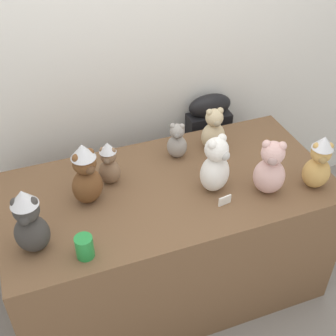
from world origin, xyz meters
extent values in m
plane|color=gray|center=(0.00, 0.00, 0.00)|extent=(10.00, 10.00, 0.00)
cube|color=white|center=(0.00, 0.92, 1.30)|extent=(7.00, 0.08, 2.60)
cube|color=brown|center=(0.00, 0.25, 0.40)|extent=(1.72, 0.84, 0.80)
cube|color=black|center=(0.49, 0.80, 0.40)|extent=(0.28, 0.13, 0.81)
ellipsoid|color=black|center=(0.49, 0.80, 0.87)|extent=(0.28, 0.13, 0.15)
ellipsoid|color=gray|center=(0.14, 0.47, 0.86)|extent=(0.14, 0.13, 0.14)
sphere|color=gray|center=(0.14, 0.47, 0.97)|extent=(0.08, 0.08, 0.08)
sphere|color=gray|center=(0.11, 0.49, 1.00)|extent=(0.03, 0.03, 0.03)
sphere|color=gray|center=(0.16, 0.46, 1.00)|extent=(0.03, 0.03, 0.03)
sphere|color=slate|center=(0.12, 0.44, 0.96)|extent=(0.03, 0.03, 0.03)
ellipsoid|color=#CCB78E|center=(0.36, 0.48, 0.88)|extent=(0.14, 0.12, 0.17)
sphere|color=#CCB78E|center=(0.36, 0.48, 1.00)|extent=(0.10, 0.10, 0.10)
sphere|color=#CCB78E|center=(0.32, 0.48, 1.04)|extent=(0.04, 0.04, 0.04)
sphere|color=#CCB78E|center=(0.39, 0.47, 1.04)|extent=(0.04, 0.04, 0.04)
sphere|color=#9D8E71|center=(0.35, 0.43, 0.99)|extent=(0.04, 0.04, 0.04)
ellipsoid|color=beige|center=(0.46, 0.04, 0.89)|extent=(0.20, 0.20, 0.19)
sphere|color=beige|center=(0.46, 0.04, 1.04)|extent=(0.12, 0.12, 0.12)
sphere|color=beige|center=(0.43, 0.06, 1.08)|extent=(0.04, 0.04, 0.04)
sphere|color=beige|center=(0.49, 0.02, 1.08)|extent=(0.04, 0.04, 0.04)
sphere|color=#A88783|center=(0.43, 0.00, 1.03)|extent=(0.05, 0.05, 0.05)
ellipsoid|color=white|center=(0.21, 0.15, 0.90)|extent=(0.21, 0.19, 0.20)
sphere|color=white|center=(0.21, 0.15, 1.04)|extent=(0.12, 0.12, 0.12)
sphere|color=white|center=(0.18, 0.14, 1.09)|extent=(0.04, 0.04, 0.04)
sphere|color=white|center=(0.25, 0.17, 1.09)|extent=(0.04, 0.04, 0.04)
sphere|color=#B4B3AF|center=(0.24, 0.11, 1.03)|extent=(0.05, 0.05, 0.05)
ellipsoid|color=#383533|center=(-0.70, 0.06, 0.89)|extent=(0.18, 0.17, 0.19)
sphere|color=#383533|center=(-0.70, 0.06, 1.03)|extent=(0.11, 0.11, 0.11)
sphere|color=#383533|center=(-0.73, 0.07, 1.07)|extent=(0.04, 0.04, 0.04)
sphere|color=#383533|center=(-0.66, 0.05, 1.07)|extent=(0.04, 0.04, 0.04)
sphere|color=#32302E|center=(-0.71, 0.01, 1.02)|extent=(0.05, 0.05, 0.05)
cone|color=silver|center=(-0.70, 0.06, 1.10)|extent=(0.12, 0.12, 0.07)
ellipsoid|color=tan|center=(0.71, -0.01, 0.88)|extent=(0.17, 0.16, 0.17)
sphere|color=tan|center=(0.71, -0.01, 1.01)|extent=(0.10, 0.10, 0.10)
sphere|color=tan|center=(0.68, 0.00, 1.05)|extent=(0.04, 0.04, 0.04)
sphere|color=tan|center=(0.73, -0.02, 1.05)|extent=(0.04, 0.04, 0.04)
sphere|color=olive|center=(0.69, -0.05, 1.00)|extent=(0.04, 0.04, 0.04)
cone|color=silver|center=(0.71, -0.01, 1.07)|extent=(0.11, 0.11, 0.07)
ellipsoid|color=brown|center=(-0.40, 0.29, 0.89)|extent=(0.19, 0.17, 0.19)
sphere|color=brown|center=(-0.40, 0.29, 1.03)|extent=(0.11, 0.11, 0.11)
sphere|color=brown|center=(-0.44, 0.27, 1.08)|extent=(0.04, 0.04, 0.04)
sphere|color=brown|center=(-0.37, 0.30, 1.08)|extent=(0.04, 0.04, 0.04)
sphere|color=brown|center=(-0.39, 0.24, 1.02)|extent=(0.05, 0.05, 0.05)
cone|color=silver|center=(-0.40, 0.29, 1.10)|extent=(0.12, 0.12, 0.07)
ellipsoid|color=#7F6047|center=(-0.27, 0.39, 0.86)|extent=(0.14, 0.13, 0.14)
sphere|color=#7F6047|center=(-0.27, 0.39, 0.97)|extent=(0.08, 0.08, 0.08)
sphere|color=#7F6047|center=(-0.29, 0.40, 1.00)|extent=(0.03, 0.03, 0.03)
sphere|color=#7F6047|center=(-0.25, 0.38, 1.00)|extent=(0.03, 0.03, 0.03)
sphere|color=brown|center=(-0.28, 0.36, 0.96)|extent=(0.03, 0.03, 0.03)
cone|color=silver|center=(-0.27, 0.39, 1.02)|extent=(0.09, 0.09, 0.05)
cylinder|color=#238C3D|center=(-0.50, -0.06, 0.85)|extent=(0.08, 0.08, 0.11)
cube|color=white|center=(0.21, 0.02, 0.82)|extent=(0.07, 0.02, 0.05)
camera|label=1|loc=(-0.62, -1.42, 2.32)|focal=48.35mm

